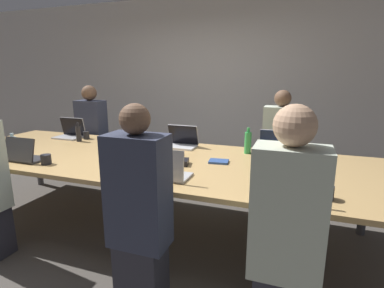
% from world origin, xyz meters
% --- Properties ---
extents(ground_plane, '(24.00, 24.00, 0.00)m').
position_xyz_m(ground_plane, '(0.00, 0.00, 0.00)').
color(ground_plane, '#4C4742').
extents(curtain_wall, '(12.00, 0.06, 2.80)m').
position_xyz_m(curtain_wall, '(0.00, 2.25, 1.40)').
color(curtain_wall, '#BCB7B2').
rests_on(curtain_wall, ground_plane).
extents(conference_table, '(4.55, 1.52, 0.76)m').
position_xyz_m(conference_table, '(0.00, 0.00, 0.72)').
color(conference_table, tan).
rests_on(conference_table, ground_plane).
extents(laptop_near_midright, '(0.32, 0.25, 0.26)m').
position_xyz_m(laptop_near_midright, '(0.46, -0.53, 0.84)').
color(laptop_near_midright, '#B7B7BC').
rests_on(laptop_near_midright, conference_table).
extents(person_near_midright, '(0.40, 0.24, 1.41)m').
position_xyz_m(person_near_midright, '(0.45, -0.98, 0.68)').
color(person_near_midright, '#2D2D38').
rests_on(person_near_midright, ground_plane).
extents(laptop_far_right, '(0.33, 0.24, 0.24)m').
position_xyz_m(laptop_far_right, '(1.20, 0.60, 0.83)').
color(laptop_far_right, silver).
rests_on(laptop_far_right, conference_table).
extents(person_far_right, '(0.40, 0.24, 1.41)m').
position_xyz_m(person_far_right, '(1.22, 1.03, 0.68)').
color(person_far_right, '#2D2D38').
rests_on(person_far_right, ground_plane).
extents(cup_far_right, '(0.08, 0.08, 0.08)m').
position_xyz_m(cup_far_right, '(1.45, 0.52, 0.80)').
color(cup_far_right, '#232328').
rests_on(cup_far_right, conference_table).
extents(bottle_far_right, '(0.07, 0.07, 0.28)m').
position_xyz_m(bottle_far_right, '(0.93, 0.49, 0.88)').
color(bottle_far_right, green).
rests_on(bottle_far_right, conference_table).
extents(laptop_far_center, '(0.35, 0.25, 0.25)m').
position_xyz_m(laptop_far_center, '(0.17, 0.53, 0.84)').
color(laptop_far_center, silver).
rests_on(laptop_far_center, conference_table).
extents(laptop_near_right, '(0.34, 0.26, 0.27)m').
position_xyz_m(laptop_near_right, '(1.35, -0.61, 0.84)').
color(laptop_near_right, gray).
rests_on(laptop_near_right, conference_table).
extents(person_near_right, '(0.40, 0.24, 1.44)m').
position_xyz_m(person_near_right, '(1.39, -0.98, 0.70)').
color(person_near_right, '#2D2D38').
rests_on(person_near_right, ground_plane).
extents(cup_near_right, '(0.09, 0.09, 0.09)m').
position_xyz_m(cup_near_right, '(1.63, -0.52, 0.81)').
color(cup_near_right, '#232328').
rests_on(cup_near_right, conference_table).
extents(laptop_near_left, '(0.35, 0.24, 0.24)m').
position_xyz_m(laptop_near_left, '(-1.05, -0.52, 0.83)').
color(laptop_near_left, '#333338').
rests_on(laptop_near_left, conference_table).
extents(cup_near_left, '(0.09, 0.09, 0.09)m').
position_xyz_m(cup_near_left, '(-0.77, -0.53, 0.81)').
color(cup_near_left, '#232328').
rests_on(cup_near_left, conference_table).
extents(bottle_near_left, '(0.08, 0.08, 0.23)m').
position_xyz_m(bottle_near_left, '(-1.34, -0.39, 0.86)').
color(bottle_near_left, '#ADD1E0').
rests_on(bottle_near_left, conference_table).
extents(laptop_far_left, '(0.36, 0.25, 0.26)m').
position_xyz_m(laptop_far_left, '(-1.40, 0.52, 0.84)').
color(laptop_far_left, '#B7B7BC').
rests_on(laptop_far_left, conference_table).
extents(person_far_left, '(0.40, 0.24, 1.43)m').
position_xyz_m(person_far_left, '(-1.41, 0.96, 0.69)').
color(person_far_left, '#2D2D38').
rests_on(person_far_left, ground_plane).
extents(cup_far_left, '(0.08, 0.08, 0.10)m').
position_xyz_m(cup_far_left, '(-1.15, 0.51, 0.81)').
color(cup_far_left, '#232328').
rests_on(cup_far_left, conference_table).
extents(bottle_far_left, '(0.06, 0.06, 0.24)m').
position_xyz_m(bottle_far_left, '(-1.15, 0.37, 0.87)').
color(bottle_far_left, black).
rests_on(bottle_far_left, conference_table).
extents(stapler, '(0.08, 0.16, 0.05)m').
position_xyz_m(stapler, '(0.46, -0.11, 0.79)').
color(stapler, black).
rests_on(stapler, conference_table).
extents(notebook, '(0.20, 0.16, 0.02)m').
position_xyz_m(notebook, '(0.73, 0.06, 0.77)').
color(notebook, '#2D4C8C').
rests_on(notebook, conference_table).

